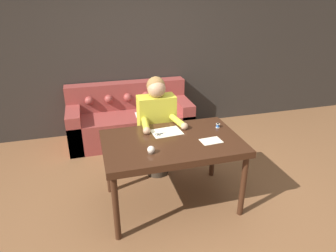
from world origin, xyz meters
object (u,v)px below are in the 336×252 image
object	(u,v)px
scissors	(161,134)
pin_cushion	(151,150)
couch	(130,120)
thread_spool	(218,126)
person	(157,127)
dining_table	(172,147)

from	to	relation	value
scissors	pin_cushion	size ratio (longest dim) A/B	2.86
couch	thread_spool	size ratio (longest dim) A/B	41.18
scissors	person	bearing A→B (deg)	82.53
scissors	thread_spool	distance (m)	0.64
person	pin_cushion	xyz separation A→B (m)	(-0.25, -0.81, 0.15)
dining_table	couch	bearing A→B (deg)	96.19
thread_spool	person	bearing A→B (deg)	142.27
couch	pin_cushion	bearing A→B (deg)	-92.30
pin_cushion	couch	bearing A→B (deg)	87.70
couch	scissors	size ratio (longest dim) A/B	9.07
scissors	pin_cushion	bearing A→B (deg)	-117.61
dining_table	thread_spool	size ratio (longest dim) A/B	31.05
dining_table	thread_spool	world-z (taller)	thread_spool
pin_cushion	person	bearing A→B (deg)	72.87
thread_spool	scissors	bearing A→B (deg)	179.50
dining_table	pin_cushion	distance (m)	0.35
couch	thread_spool	distance (m)	1.79
pin_cushion	thread_spool	bearing A→B (deg)	23.45
person	dining_table	bearing A→B (deg)	-88.93
scissors	thread_spool	size ratio (longest dim) A/B	4.54
person	pin_cushion	size ratio (longest dim) A/B	17.73
pin_cushion	scissors	bearing A→B (deg)	62.39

